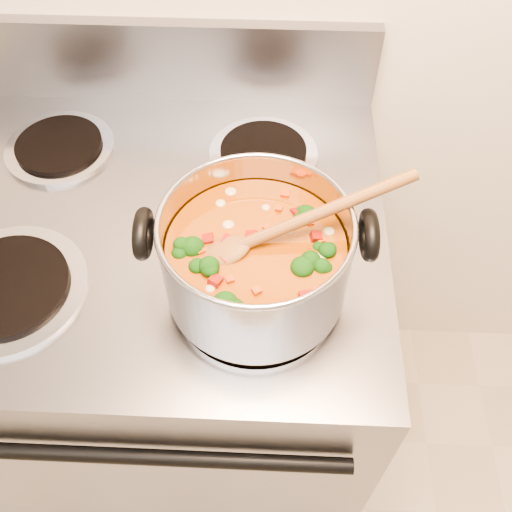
# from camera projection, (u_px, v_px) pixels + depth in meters

# --- Properties ---
(electric_range) EXTENTS (0.79, 0.72, 1.08)m
(electric_range) POSITION_uv_depth(u_px,v_px,m) (178.00, 345.00, 1.32)
(electric_range) COLOR gray
(electric_range) RESTS_ON ground
(stockpot) EXTENTS (0.32, 0.27, 0.16)m
(stockpot) POSITION_uv_depth(u_px,v_px,m) (256.00, 258.00, 0.80)
(stockpot) COLOR #ABABB3
(stockpot) RESTS_ON electric_range
(wooden_spoon) EXTENTS (0.30, 0.12, 0.11)m
(wooden_spoon) POSITION_uv_depth(u_px,v_px,m) (272.00, 232.00, 0.76)
(wooden_spoon) COLOR brown
(wooden_spoon) RESTS_ON stockpot
(cooktop_crumbs) EXTENTS (0.38, 0.25, 0.01)m
(cooktop_crumbs) POSITION_uv_depth(u_px,v_px,m) (200.00, 287.00, 0.86)
(cooktop_crumbs) COLOR black
(cooktop_crumbs) RESTS_ON electric_range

